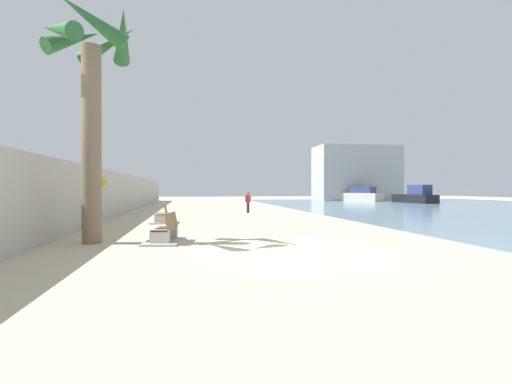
% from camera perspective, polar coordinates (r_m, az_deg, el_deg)
% --- Properties ---
extents(ground_plane, '(120.00, 120.00, 0.00)m').
position_cam_1_polar(ground_plane, '(29.12, -4.19, -2.99)').
color(ground_plane, '#C6B793').
extents(seawall, '(0.80, 64.00, 2.81)m').
position_cam_1_polar(seawall, '(29.37, -18.93, -0.24)').
color(seawall, '#ADAAA3').
rests_on(seawall, ground).
extents(palm_tree, '(3.19, 3.35, 7.63)m').
position_cam_1_polar(palm_tree, '(14.50, -22.13, 14.46)').
color(palm_tree, '#7A6651').
rests_on(palm_tree, ground).
extents(bench_near, '(1.38, 2.23, 0.98)m').
position_cam_1_polar(bench_near, '(13.61, -12.65, -5.98)').
color(bench_near, '#ADAAA3').
rests_on(bench_near, ground).
extents(bench_far, '(1.15, 2.13, 0.98)m').
position_cam_1_polar(bench_far, '(21.50, -13.13, -3.61)').
color(bench_far, '#ADAAA3').
rests_on(bench_far, ground).
extents(person_walking, '(0.45, 0.35, 1.53)m').
position_cam_1_polar(person_walking, '(29.23, -1.14, -1.26)').
color(person_walking, '#333338').
rests_on(person_walking, ground).
extents(boat_nearest, '(6.00, 7.66, 1.97)m').
position_cam_1_polar(boat_nearest, '(57.63, 13.97, -0.50)').
color(boat_nearest, beige).
rests_on(boat_nearest, water_bay).
extents(boat_mid_bay, '(2.62, 6.70, 2.17)m').
position_cam_1_polar(boat_mid_bay, '(52.47, 21.53, -0.57)').
color(boat_mid_bay, black).
rests_on(boat_mid_bay, water_bay).
extents(pedestrian_sign, '(0.85, 0.08, 2.43)m').
position_cam_1_polar(pedestrian_sign, '(17.97, -21.44, -0.35)').
color(pedestrian_sign, slate).
rests_on(pedestrian_sign, ground).
extents(harbor_building, '(12.00, 6.00, 8.01)m').
position_cam_1_polar(harbor_building, '(61.99, 13.91, 2.54)').
color(harbor_building, '#ADAAA3').
rests_on(harbor_building, ground).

